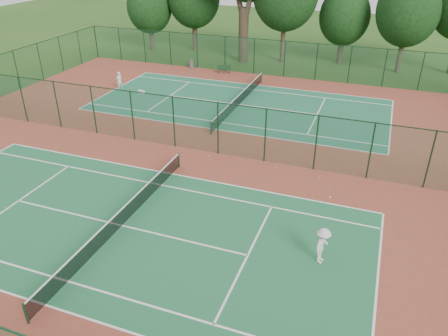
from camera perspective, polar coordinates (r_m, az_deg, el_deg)
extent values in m
plane|color=#2A5119|center=(28.76, -3.64, 2.40)|extent=(120.00, 120.00, 0.00)
cube|color=brown|center=(28.76, -3.64, 2.41)|extent=(40.00, 36.00, 0.01)
cube|color=#20663B|center=(22.01, -13.10, -7.35)|extent=(23.77, 10.97, 0.01)
cube|color=#216847|center=(36.49, 2.07, 8.28)|extent=(23.77, 10.97, 0.01)
cube|color=#17462B|center=(44.24, 5.93, 14.15)|extent=(40.00, 0.02, 3.50)
cube|color=#13341D|center=(43.85, 6.04, 16.31)|extent=(40.00, 0.05, 0.05)
cube|color=#17472B|center=(28.04, -3.75, 5.61)|extent=(40.00, 0.02, 3.50)
cube|color=#123218|center=(27.42, -3.86, 8.91)|extent=(40.00, 0.05, 0.05)
cylinder|color=#153B24|center=(18.10, -24.46, -16.93)|extent=(0.10, 0.10, 0.97)
cylinder|color=#153B24|center=(26.45, -5.92, 1.01)|extent=(0.10, 0.10, 0.97)
cube|color=black|center=(21.74, -13.24, -6.35)|extent=(0.02, 12.80, 0.85)
cube|color=white|center=(21.50, -13.37, -5.39)|extent=(0.04, 12.80, 0.06)
cylinder|color=#143922|center=(30.73, -1.72, 5.23)|extent=(0.10, 0.10, 0.97)
cylinder|color=#143922|center=(42.16, 4.90, 11.69)|extent=(0.10, 0.10, 0.97)
cube|color=black|center=(36.33, 2.08, 8.97)|extent=(0.02, 12.80, 0.85)
cube|color=white|center=(36.19, 2.09, 9.62)|extent=(0.04, 12.80, 0.06)
imported|color=silver|center=(19.31, 12.74, -9.87)|extent=(0.83, 1.20, 1.71)
imported|color=silver|center=(40.98, -13.51, 11.03)|extent=(0.60, 0.70, 1.63)
cylinder|color=slate|center=(46.87, -4.28, 13.39)|extent=(0.63, 0.63, 0.88)
cube|color=black|center=(45.15, -0.67, 12.57)|extent=(0.19, 0.36, 0.41)
cube|color=black|center=(45.16, 0.73, 12.57)|extent=(0.19, 0.36, 0.41)
cube|color=black|center=(45.09, 0.03, 12.84)|extent=(1.40, 0.83, 0.05)
cube|color=black|center=(44.86, 0.03, 13.03)|extent=(1.28, 0.51, 0.41)
cube|color=silver|center=(39.84, -10.74, 9.76)|extent=(0.74, 0.46, 0.26)
sphere|color=#CEE735|center=(26.64, 6.70, 0.10)|extent=(0.07, 0.07, 0.07)
sphere|color=gold|center=(25.96, 12.35, -1.22)|extent=(0.07, 0.07, 0.07)
sphere|color=yellow|center=(27.80, -2.02, 1.57)|extent=(0.07, 0.07, 0.07)
cylinder|color=#32261B|center=(48.83, 2.55, 16.94)|extent=(1.04, 1.04, 5.67)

